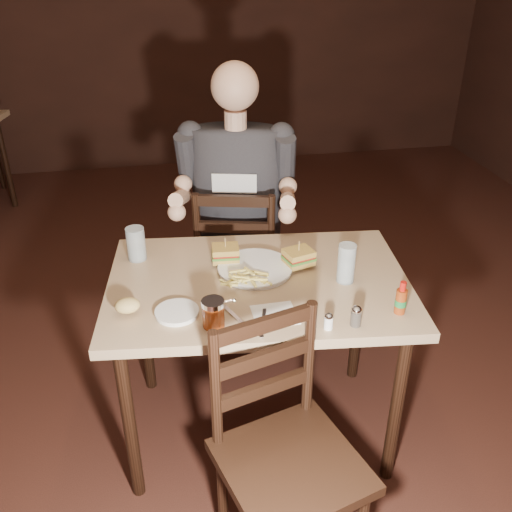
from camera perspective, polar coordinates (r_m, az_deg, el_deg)
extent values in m
plane|color=black|center=(2.64, -5.26, -17.52)|extent=(7.00, 7.00, 0.00)
plane|color=#361D15|center=(5.34, -10.49, 23.28)|extent=(6.00, 0.00, 6.00)
cube|color=tan|center=(2.20, 0.25, -2.90)|extent=(1.23, 0.89, 0.04)
cylinder|color=black|center=(2.22, -12.54, -16.10)|extent=(0.05, 0.05, 0.73)
cylinder|color=black|center=(2.69, -11.07, -6.76)|extent=(0.05, 0.05, 0.73)
cylinder|color=black|center=(2.29, 13.85, -14.60)|extent=(0.05, 0.05, 0.73)
cylinder|color=black|center=(2.74, 10.18, -5.81)|extent=(0.05, 0.05, 0.73)
cylinder|color=black|center=(4.94, -23.73, 8.46)|extent=(0.04, 0.04, 0.73)
cylinder|color=white|center=(2.24, -0.09, -1.34)|extent=(0.32, 0.32, 0.02)
ellipsoid|color=maroon|center=(2.28, 4.48, -0.53)|extent=(0.04, 0.04, 0.01)
cylinder|color=silver|center=(2.35, -11.90, 1.20)|extent=(0.08, 0.08, 0.14)
cylinder|color=silver|center=(2.17, 9.02, -0.72)|extent=(0.07, 0.07, 0.15)
cube|color=white|center=(2.00, 1.89, -5.88)|extent=(0.15, 0.14, 0.00)
cube|color=silver|center=(1.97, -1.88, -6.26)|extent=(0.09, 0.20, 0.01)
cube|color=silver|center=(1.95, 0.72, -6.70)|extent=(0.06, 0.16, 0.01)
cylinder|color=white|center=(2.02, -7.91, -5.68)|extent=(0.17, 0.17, 0.01)
ellipsoid|color=#DCBA6C|center=(2.03, -12.74, -4.84)|extent=(0.10, 0.08, 0.05)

